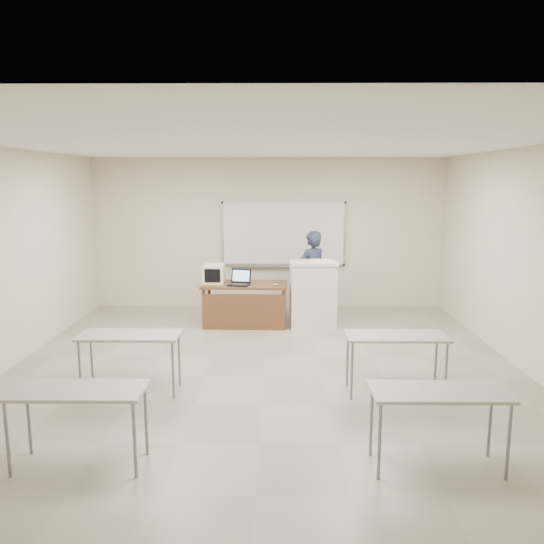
{
  "coord_description": "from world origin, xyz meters",
  "views": [
    {
      "loc": [
        0.17,
        -6.62,
        2.54
      ],
      "look_at": [
        0.09,
        2.2,
        1.03
      ],
      "focal_mm": 35.0,
      "sensor_mm": 36.0,
      "label": 1
    }
  ],
  "objects_px": {
    "podium": "(313,294)",
    "mouse": "(276,285)",
    "instructor_desk": "(245,296)",
    "laptop": "(239,281)",
    "presenter": "(312,275)",
    "whiteboard": "(284,235)",
    "crt_monitor": "(214,274)",
    "keyboard": "(321,260)"
  },
  "relations": [
    {
      "from": "presenter",
      "to": "whiteboard",
      "type": "bearing_deg",
      "value": -94.76
    },
    {
      "from": "podium",
      "to": "keyboard",
      "type": "height_order",
      "value": "keyboard"
    },
    {
      "from": "instructor_desk",
      "to": "mouse",
      "type": "xyz_separation_m",
      "value": [
        0.55,
        -0.09,
        0.22
      ]
    },
    {
      "from": "mouse",
      "to": "instructor_desk",
      "type": "bearing_deg",
      "value": 172.5
    },
    {
      "from": "whiteboard",
      "to": "presenter",
      "type": "distance_m",
      "value": 1.21
    },
    {
      "from": "podium",
      "to": "presenter",
      "type": "bearing_deg",
      "value": 85.6
    },
    {
      "from": "crt_monitor",
      "to": "keyboard",
      "type": "relative_size",
      "value": 1.04
    },
    {
      "from": "crt_monitor",
      "to": "mouse",
      "type": "distance_m",
      "value": 1.14
    },
    {
      "from": "whiteboard",
      "to": "keyboard",
      "type": "xyz_separation_m",
      "value": [
        0.65,
        -1.39,
        -0.3
      ]
    },
    {
      "from": "laptop",
      "to": "whiteboard",
      "type": "bearing_deg",
      "value": 74.9
    },
    {
      "from": "instructor_desk",
      "to": "podium",
      "type": "bearing_deg",
      "value": 1.79
    },
    {
      "from": "whiteboard",
      "to": "laptop",
      "type": "bearing_deg",
      "value": -118.23
    },
    {
      "from": "instructor_desk",
      "to": "mouse",
      "type": "height_order",
      "value": "mouse"
    },
    {
      "from": "mouse",
      "to": "presenter",
      "type": "height_order",
      "value": "presenter"
    },
    {
      "from": "laptop",
      "to": "keyboard",
      "type": "distance_m",
      "value": 1.5
    },
    {
      "from": "laptop",
      "to": "presenter",
      "type": "height_order",
      "value": "presenter"
    },
    {
      "from": "instructor_desk",
      "to": "crt_monitor",
      "type": "distance_m",
      "value": 0.68
    },
    {
      "from": "mouse",
      "to": "whiteboard",
      "type": "bearing_deg",
      "value": 86.12
    },
    {
      "from": "crt_monitor",
      "to": "mouse",
      "type": "xyz_separation_m",
      "value": [
        1.1,
        -0.26,
        -0.15
      ]
    },
    {
      "from": "crt_monitor",
      "to": "presenter",
      "type": "height_order",
      "value": "presenter"
    },
    {
      "from": "crt_monitor",
      "to": "mouse",
      "type": "height_order",
      "value": "crt_monitor"
    },
    {
      "from": "podium",
      "to": "mouse",
      "type": "relative_size",
      "value": 11.69
    },
    {
      "from": "whiteboard",
      "to": "mouse",
      "type": "height_order",
      "value": "whiteboard"
    },
    {
      "from": "podium",
      "to": "crt_monitor",
      "type": "distance_m",
      "value": 1.79
    },
    {
      "from": "instructor_desk",
      "to": "laptop",
      "type": "relative_size",
      "value": 4.22
    },
    {
      "from": "whiteboard",
      "to": "keyboard",
      "type": "relative_size",
      "value": 6.21
    },
    {
      "from": "instructor_desk",
      "to": "presenter",
      "type": "height_order",
      "value": "presenter"
    },
    {
      "from": "podium",
      "to": "instructor_desk",
      "type": "bearing_deg",
      "value": 177.89
    },
    {
      "from": "instructor_desk",
      "to": "crt_monitor",
      "type": "xyz_separation_m",
      "value": [
        -0.55,
        0.18,
        0.36
      ]
    },
    {
      "from": "whiteboard",
      "to": "keyboard",
      "type": "height_order",
      "value": "whiteboard"
    },
    {
      "from": "instructor_desk",
      "to": "presenter",
      "type": "relative_size",
      "value": 0.91
    },
    {
      "from": "podium",
      "to": "presenter",
      "type": "height_order",
      "value": "presenter"
    },
    {
      "from": "podium",
      "to": "laptop",
      "type": "bearing_deg",
      "value": 178.3
    },
    {
      "from": "podium",
      "to": "presenter",
      "type": "xyz_separation_m",
      "value": [
        0.02,
        0.59,
        0.24
      ]
    },
    {
      "from": "laptop",
      "to": "presenter",
      "type": "bearing_deg",
      "value": 38.16
    },
    {
      "from": "whiteboard",
      "to": "instructor_desk",
      "type": "distance_m",
      "value": 1.88
    },
    {
      "from": "crt_monitor",
      "to": "keyboard",
      "type": "bearing_deg",
      "value": -0.01
    },
    {
      "from": "crt_monitor",
      "to": "keyboard",
      "type": "distance_m",
      "value": 1.92
    },
    {
      "from": "whiteboard",
      "to": "keyboard",
      "type": "distance_m",
      "value": 1.56
    },
    {
      "from": "crt_monitor",
      "to": "keyboard",
      "type": "xyz_separation_m",
      "value": [
        1.9,
        -0.08,
        0.26
      ]
    },
    {
      "from": "laptop",
      "to": "podium",
      "type": "bearing_deg",
      "value": 14.11
    },
    {
      "from": "whiteboard",
      "to": "crt_monitor",
      "type": "xyz_separation_m",
      "value": [
        -1.25,
        -1.3,
        -0.57
      ]
    }
  ]
}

